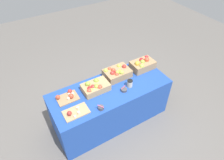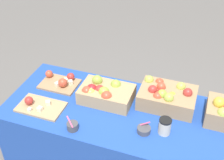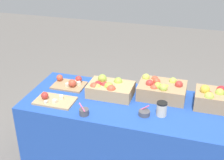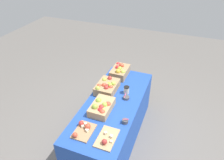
{
  "view_description": "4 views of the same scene",
  "coord_description": "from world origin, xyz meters",
  "px_view_note": "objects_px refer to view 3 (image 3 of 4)",
  "views": [
    {
      "loc": [
        -1.11,
        -1.91,
        2.89
      ],
      "look_at": [
        0.06,
        0.05,
        0.84
      ],
      "focal_mm": 31.86,
      "sensor_mm": 36.0,
      "label": 1
    },
    {
      "loc": [
        0.43,
        -1.6,
        2.24
      ],
      "look_at": [
        -0.14,
        0.02,
        0.99
      ],
      "focal_mm": 47.81,
      "sensor_mm": 36.0,
      "label": 2
    },
    {
      "loc": [
        0.5,
        -2.21,
        2.1
      ],
      "look_at": [
        -0.19,
        0.05,
        0.91
      ],
      "focal_mm": 48.15,
      "sensor_mm": 36.0,
      "label": 3
    },
    {
      "loc": [
        -2.18,
        -0.83,
        2.72
      ],
      "look_at": [
        0.16,
        0.07,
        1.02
      ],
      "focal_mm": 33.39,
      "sensor_mm": 36.0,
      "label": 4
    }
  ],
  "objects_px": {
    "cutting_board_front": "(53,100)",
    "apple_crate_left": "(219,99)",
    "sample_bowl_near": "(144,113)",
    "cutting_board_back": "(70,83)",
    "apple_crate_right": "(109,89)",
    "sample_bowl_mid": "(84,112)",
    "coffee_cup": "(162,109)",
    "apple_crate_middle": "(162,89)"
  },
  "relations": [
    {
      "from": "cutting_board_back",
      "to": "sample_bowl_near",
      "type": "distance_m",
      "value": 0.85
    },
    {
      "from": "cutting_board_back",
      "to": "sample_bowl_mid",
      "type": "relative_size",
      "value": 3.02
    },
    {
      "from": "apple_crate_left",
      "to": "sample_bowl_near",
      "type": "relative_size",
      "value": 4.22
    },
    {
      "from": "apple_crate_left",
      "to": "cutting_board_front",
      "type": "xyz_separation_m",
      "value": [
        -1.39,
        -0.32,
        -0.07
      ]
    },
    {
      "from": "apple_crate_right",
      "to": "sample_bowl_mid",
      "type": "xyz_separation_m",
      "value": [
        -0.1,
        -0.37,
        -0.04
      ]
    },
    {
      "from": "apple_crate_left",
      "to": "apple_crate_middle",
      "type": "relative_size",
      "value": 0.96
    },
    {
      "from": "sample_bowl_near",
      "to": "coffee_cup",
      "type": "height_order",
      "value": "coffee_cup"
    },
    {
      "from": "apple_crate_left",
      "to": "cutting_board_front",
      "type": "distance_m",
      "value": 1.42
    },
    {
      "from": "apple_crate_left",
      "to": "apple_crate_right",
      "type": "distance_m",
      "value": 0.95
    },
    {
      "from": "apple_crate_right",
      "to": "cutting_board_back",
      "type": "xyz_separation_m",
      "value": [
        -0.42,
        0.07,
        -0.04
      ]
    },
    {
      "from": "apple_crate_middle",
      "to": "sample_bowl_mid",
      "type": "height_order",
      "value": "apple_crate_middle"
    },
    {
      "from": "cutting_board_back",
      "to": "sample_bowl_near",
      "type": "xyz_separation_m",
      "value": [
        0.79,
        -0.3,
        -0.01
      ]
    },
    {
      "from": "cutting_board_back",
      "to": "coffee_cup",
      "type": "xyz_separation_m",
      "value": [
        0.92,
        -0.26,
        0.03
      ]
    },
    {
      "from": "cutting_board_front",
      "to": "sample_bowl_near",
      "type": "bearing_deg",
      "value": 1.29
    },
    {
      "from": "apple_crate_left",
      "to": "coffee_cup",
      "type": "height_order",
      "value": "apple_crate_left"
    },
    {
      "from": "cutting_board_front",
      "to": "sample_bowl_near",
      "type": "distance_m",
      "value": 0.81
    },
    {
      "from": "cutting_board_front",
      "to": "sample_bowl_near",
      "type": "relative_size",
      "value": 3.66
    },
    {
      "from": "cutting_board_back",
      "to": "sample_bowl_near",
      "type": "relative_size",
      "value": 3.24
    },
    {
      "from": "cutting_board_front",
      "to": "sample_bowl_mid",
      "type": "relative_size",
      "value": 3.41
    },
    {
      "from": "cutting_board_back",
      "to": "sample_bowl_near",
      "type": "bearing_deg",
      "value": -20.78
    },
    {
      "from": "sample_bowl_mid",
      "to": "coffee_cup",
      "type": "height_order",
      "value": "coffee_cup"
    },
    {
      "from": "apple_crate_right",
      "to": "sample_bowl_near",
      "type": "bearing_deg",
      "value": -31.82
    },
    {
      "from": "apple_crate_right",
      "to": "sample_bowl_mid",
      "type": "height_order",
      "value": "apple_crate_right"
    },
    {
      "from": "cutting_board_front",
      "to": "cutting_board_back",
      "type": "xyz_separation_m",
      "value": [
        0.02,
        0.32,
        0.01
      ]
    },
    {
      "from": "sample_bowl_mid",
      "to": "cutting_board_back",
      "type": "bearing_deg",
      "value": 125.98
    },
    {
      "from": "apple_crate_right",
      "to": "sample_bowl_near",
      "type": "height_order",
      "value": "apple_crate_right"
    },
    {
      "from": "cutting_board_front",
      "to": "apple_crate_left",
      "type": "bearing_deg",
      "value": 13.06
    },
    {
      "from": "cutting_board_front",
      "to": "sample_bowl_mid",
      "type": "xyz_separation_m",
      "value": [
        0.34,
        -0.12,
        0.01
      ]
    },
    {
      "from": "cutting_board_back",
      "to": "apple_crate_middle",
      "type": "bearing_deg",
      "value": 2.71
    },
    {
      "from": "apple_crate_right",
      "to": "cutting_board_back",
      "type": "relative_size",
      "value": 1.31
    },
    {
      "from": "apple_crate_right",
      "to": "cutting_board_front",
      "type": "xyz_separation_m",
      "value": [
        -0.44,
        -0.25,
        -0.05
      ]
    },
    {
      "from": "apple_crate_right",
      "to": "cutting_board_back",
      "type": "bearing_deg",
      "value": 170.73
    },
    {
      "from": "apple_crate_left",
      "to": "apple_crate_middle",
      "type": "distance_m",
      "value": 0.49
    },
    {
      "from": "coffee_cup",
      "to": "apple_crate_right",
      "type": "bearing_deg",
      "value": 159.26
    },
    {
      "from": "sample_bowl_mid",
      "to": "apple_crate_middle",
      "type": "bearing_deg",
      "value": 40.65
    },
    {
      "from": "sample_bowl_near",
      "to": "sample_bowl_mid",
      "type": "distance_m",
      "value": 0.49
    },
    {
      "from": "apple_crate_left",
      "to": "sample_bowl_near",
      "type": "distance_m",
      "value": 0.65
    },
    {
      "from": "cutting_board_front",
      "to": "cutting_board_back",
      "type": "height_order",
      "value": "cutting_board_back"
    },
    {
      "from": "apple_crate_right",
      "to": "coffee_cup",
      "type": "height_order",
      "value": "apple_crate_right"
    },
    {
      "from": "apple_crate_middle",
      "to": "cutting_board_front",
      "type": "relative_size",
      "value": 1.2
    },
    {
      "from": "apple_crate_middle",
      "to": "coffee_cup",
      "type": "bearing_deg",
      "value": -81.17
    },
    {
      "from": "apple_crate_left",
      "to": "cutting_board_back",
      "type": "bearing_deg",
      "value": -179.88
    }
  ]
}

